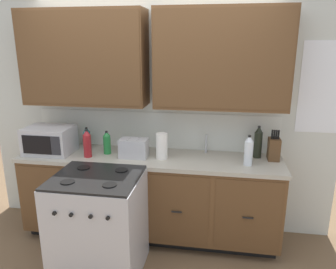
{
  "coord_description": "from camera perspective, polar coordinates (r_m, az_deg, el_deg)",
  "views": [
    {
      "loc": [
        0.7,
        -2.76,
        2.04
      ],
      "look_at": [
        0.2,
        0.27,
        1.17
      ],
      "focal_mm": 34.49,
      "sensor_mm": 36.0,
      "label": 1
    }
  ],
  "objects": [
    {
      "name": "stove_range",
      "position": [
        3.08,
        -12.1,
        -15.31
      ],
      "size": [
        0.76,
        0.68,
        0.95
      ],
      "color": "#B7B7BC",
      "rests_on": "ground_plane"
    },
    {
      "name": "bottle_clear",
      "position": [
        3.14,
        14.04,
        -2.79
      ],
      "size": [
        0.08,
        0.08,
        0.29
      ],
      "color": "silver",
      "rests_on": "counter_run"
    },
    {
      "name": "bottle_red",
      "position": [
        3.37,
        -14.09,
        -1.57
      ],
      "size": [
        0.08,
        0.08,
        0.29
      ],
      "color": "maroon",
      "rests_on": "counter_run"
    },
    {
      "name": "knife_block",
      "position": [
        3.36,
        18.2,
        -2.42
      ],
      "size": [
        0.11,
        0.14,
        0.31
      ],
      "color": "#52361E",
      "rests_on": "counter_run"
    },
    {
      "name": "bottle_dark",
      "position": [
        3.38,
        15.63,
        -1.32
      ],
      "size": [
        0.08,
        0.08,
        0.33
      ],
      "color": "black",
      "rests_on": "counter_run"
    },
    {
      "name": "toaster",
      "position": [
        3.3,
        -6.06,
        -2.39
      ],
      "size": [
        0.28,
        0.18,
        0.19
      ],
      "color": "#B7B7BC",
      "rests_on": "counter_run"
    },
    {
      "name": "bottle_teal",
      "position": [
        3.66,
        -14.14,
        -0.61
      ],
      "size": [
        0.08,
        0.08,
        0.24
      ],
      "color": "#1E707A",
      "rests_on": "counter_run"
    },
    {
      "name": "bottle_green",
      "position": [
        3.43,
        -10.73,
        -1.43
      ],
      "size": [
        0.08,
        0.08,
        0.25
      ],
      "color": "#237A38",
      "rests_on": "counter_run"
    },
    {
      "name": "paper_towel_roll",
      "position": [
        3.23,
        -1.11,
        -2.05
      ],
      "size": [
        0.12,
        0.12,
        0.26
      ],
      "primitive_type": "cylinder",
      "color": "white",
      "rests_on": "counter_run"
    },
    {
      "name": "ground_plane",
      "position": [
        3.51,
        -4.23,
        -19.84
      ],
      "size": [
        8.0,
        8.0,
        0.0
      ],
      "primitive_type": "plane",
      "color": "brown"
    },
    {
      "name": "sink_faucet",
      "position": [
        3.43,
        6.75,
        -1.61
      ],
      "size": [
        0.02,
        0.02,
        0.2
      ],
      "primitive_type": "cylinder",
      "color": "#B2B5BA",
      "rests_on": "counter_run"
    },
    {
      "name": "wall_unit",
      "position": [
        3.36,
        -2.74,
        9.23
      ],
      "size": [
        3.87,
        0.4,
        2.5
      ],
      "color": "silver",
      "rests_on": "ground_plane"
    },
    {
      "name": "counter_run",
      "position": [
        3.51,
        -3.2,
        -10.75
      ],
      "size": [
        2.7,
        0.64,
        0.92
      ],
      "color": "black",
      "rests_on": "ground_plane"
    },
    {
      "name": "microwave",
      "position": [
        3.62,
        -20.18,
        -0.91
      ],
      "size": [
        0.48,
        0.37,
        0.28
      ],
      "color": "#B7B7BC",
      "rests_on": "counter_run"
    }
  ]
}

